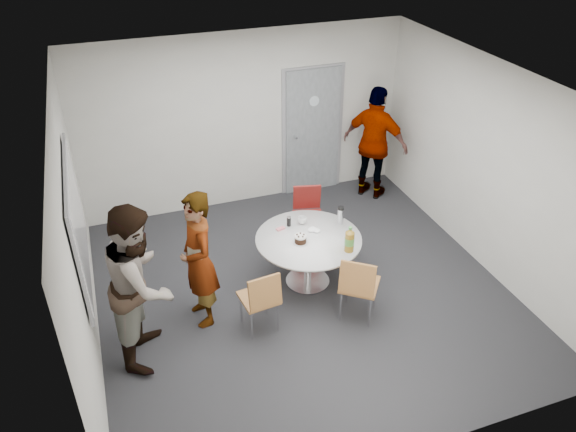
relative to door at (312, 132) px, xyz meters
name	(u,v)px	position (x,y,z in m)	size (l,w,h in m)	color
floor	(302,291)	(-1.10, -2.48, -1.03)	(5.00, 5.00, 0.00)	black
ceiling	(306,86)	(-1.10, -2.48, 1.67)	(5.00, 5.00, 0.00)	silver
wall_back	(245,121)	(-1.10, 0.02, 0.32)	(5.00, 5.00, 0.00)	#B1AFA8
wall_left	(76,242)	(-3.60, -2.48, 0.32)	(5.00, 5.00, 0.00)	#B1AFA8
wall_right	(487,167)	(1.40, -2.48, 0.32)	(5.00, 5.00, 0.00)	#B1AFA8
wall_front	(417,350)	(-1.10, -4.98, 0.32)	(5.00, 5.00, 0.00)	#B1AFA8
door	(312,132)	(0.00, 0.00, 0.00)	(1.02, 0.17, 2.12)	slate
whiteboard	(78,223)	(-3.56, -2.28, 0.42)	(0.04, 1.90, 1.25)	gray
table	(311,244)	(-0.94, -2.34, -0.42)	(1.32, 1.32, 1.03)	silver
chair_near_left	(261,297)	(-1.79, -2.99, -0.51)	(0.44, 0.48, 0.84)	brown
chair_near_right	(358,283)	(-0.69, -3.18, -0.48)	(0.61, 0.62, 0.89)	brown
chair_far	(308,209)	(-0.62, -1.42, -0.51)	(0.49, 0.52, 0.85)	maroon
person_main	(198,260)	(-2.39, -2.53, -0.18)	(0.62, 0.40, 1.69)	#A5C6EA
person_left	(141,283)	(-3.05, -2.85, -0.09)	(0.91, 0.71, 1.87)	white
person_right	(375,144)	(0.85, -0.53, -0.11)	(1.07, 0.45, 1.83)	black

